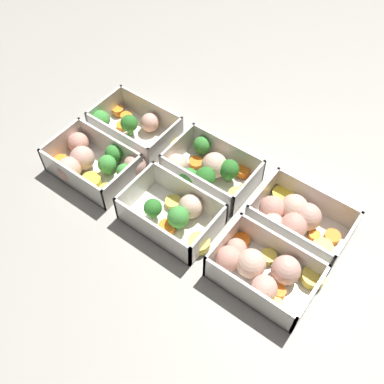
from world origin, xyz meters
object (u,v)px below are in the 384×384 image
Objects in this scene: container_far_center at (208,169)px; container_far_right at (294,218)px; container_near_left at (94,163)px; container_near_right at (261,270)px; container_near_center at (176,214)px; container_far_left at (133,127)px.

container_far_right is (0.19, -0.00, -0.00)m from container_far_center.
container_near_left is 1.04× the size of container_near_right.
container_near_center is 0.12m from container_far_center.
container_far_right is (0.38, 0.12, 0.00)m from container_near_left.
container_near_right is 0.98× the size of container_far_left.
container_far_left is 1.03× the size of container_far_center.
container_near_left is at bearing 179.63° from container_near_center.
container_far_left is (-0.01, 0.12, -0.00)m from container_near_left.
container_near_left is 0.39m from container_far_right.
container_near_center is at bearing -30.46° from container_far_left.
container_near_left is at bearing 179.41° from container_near_right.
container_near_center is 0.18m from container_near_right.
container_near_left is at bearing -87.17° from container_far_left.
container_far_right is at bearing 17.34° from container_near_left.
container_far_left is 0.38m from container_far_right.
container_near_right is at bearing -0.83° from container_near_center.
container_far_left is at bearing 92.83° from container_near_left.
container_near_right is at bearing -32.04° from container_far_center.
container_near_right is 0.23m from container_far_center.
container_near_center and container_near_right have the same top height.
container_near_right and container_far_right have the same top height.
container_far_center and container_far_right have the same top height.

